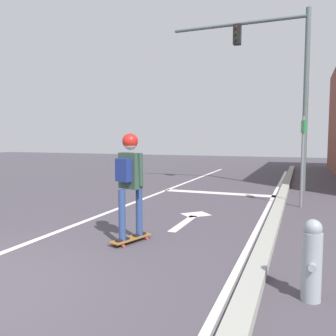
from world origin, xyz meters
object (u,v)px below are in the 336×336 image
Objects in this scene: skateboard at (131,238)px; traffic_signal_mast at (276,69)px; fire_hydrant at (312,260)px; skater at (130,172)px; street_sign_post at (303,148)px.

skateboard is 0.14× the size of traffic_signal_mast.
fire_hydrant is at bearing -82.97° from traffic_signal_mast.
skater reaches higher than skateboard.
skateboard is at bearing -122.19° from street_sign_post.
street_sign_post reaches higher than fire_hydrant.
fire_hydrant reaches higher than skateboard.
skater is 1.97× the size of fire_hydrant.
skateboard is 0.93× the size of fire_hydrant.
fire_hydrant is at bearing -22.24° from skater.
street_sign_post is (0.88, -2.89, -2.46)m from traffic_signal_mast.
traffic_signal_mast is (1.68, 6.96, 3.85)m from skateboard.
skater is 0.30× the size of traffic_signal_mast.
traffic_signal_mast is 6.65× the size of fire_hydrant.
traffic_signal_mast is at bearing 76.41° from skater.
skateboard is at bearing 157.44° from fire_hydrant.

